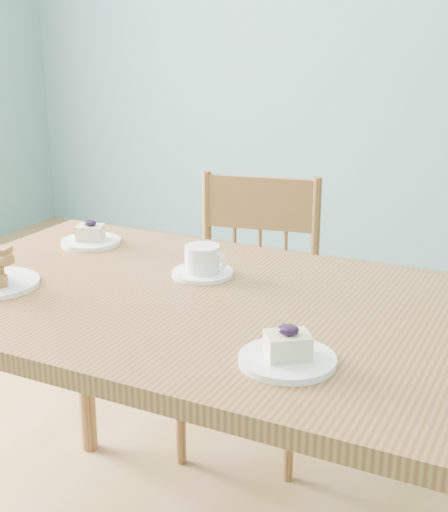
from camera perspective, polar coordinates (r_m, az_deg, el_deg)
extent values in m
cube|color=olive|center=(2.25, -3.01, -19.31)|extent=(5.00, 5.00, 0.01)
cube|color=slate|center=(4.16, 14.39, 17.31)|extent=(5.00, 0.01, 2.70)
cube|color=olive|center=(1.59, -0.73, -4.28)|extent=(1.46, 0.85, 0.04)
cylinder|color=olive|center=(2.36, -11.17, -7.29)|extent=(0.05, 0.05, 0.73)
cube|color=olive|center=(2.32, 1.84, -5.93)|extent=(0.48, 0.46, 0.04)
cylinder|color=olive|center=(2.32, -3.51, -12.03)|extent=(0.03, 0.03, 0.40)
cylinder|color=olive|center=(2.25, 5.24, -13.18)|extent=(0.03, 0.03, 0.40)
cylinder|color=olive|center=(2.60, -1.15, -8.52)|extent=(0.03, 0.03, 0.40)
cylinder|color=olive|center=(2.53, 6.60, -9.40)|extent=(0.03, 0.03, 0.40)
cylinder|color=olive|center=(2.44, -1.37, 1.51)|extent=(0.03, 0.03, 0.46)
cylinder|color=olive|center=(2.36, 7.27, 0.82)|extent=(0.03, 0.03, 0.46)
cube|color=olive|center=(2.36, 2.94, 4.23)|extent=(0.35, 0.09, 0.18)
cylinder|color=olive|center=(2.44, 0.84, -0.75)|extent=(0.01, 0.01, 0.27)
cylinder|color=olive|center=(2.42, 2.85, -0.93)|extent=(0.01, 0.01, 0.27)
cylinder|color=olive|center=(2.41, 4.89, -1.10)|extent=(0.01, 0.01, 0.27)
cylinder|color=white|center=(1.31, 5.08, -8.27)|extent=(0.18, 0.18, 0.01)
cube|color=beige|center=(1.29, 5.12, -7.12)|extent=(0.10, 0.10, 0.04)
ellipsoid|color=black|center=(1.28, 5.16, -5.88)|extent=(0.04, 0.04, 0.02)
sphere|color=black|center=(1.28, 5.70, -5.92)|extent=(0.02, 0.02, 0.02)
sphere|color=black|center=(1.29, 4.91, -5.71)|extent=(0.02, 0.02, 0.02)
sphere|color=black|center=(1.27, 5.13, -6.10)|extent=(0.02, 0.02, 0.02)
cylinder|color=white|center=(2.03, -10.60, 1.13)|extent=(0.16, 0.16, 0.01)
cube|color=beige|center=(2.02, -10.64, 1.85)|extent=(0.09, 0.08, 0.04)
ellipsoid|color=black|center=(2.01, -10.69, 2.63)|extent=(0.03, 0.03, 0.02)
sphere|color=black|center=(2.01, -10.38, 2.61)|extent=(0.01, 0.01, 0.01)
sphere|color=black|center=(2.02, -10.76, 2.69)|extent=(0.01, 0.01, 0.01)
sphere|color=black|center=(2.00, -10.77, 2.54)|extent=(0.01, 0.01, 0.01)
cylinder|color=white|center=(1.74, -1.74, -1.37)|extent=(0.15, 0.15, 0.01)
cylinder|color=white|center=(1.73, -1.75, -0.20)|extent=(0.09, 0.09, 0.06)
cylinder|color=olive|center=(1.72, -1.76, 0.61)|extent=(0.07, 0.07, 0.00)
torus|color=white|center=(1.71, -0.52, -0.42)|extent=(0.05, 0.01, 0.05)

